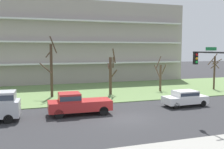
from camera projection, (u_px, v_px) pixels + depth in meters
name	position (u px, v px, depth m)	size (l,w,h in m)	color
ground	(128.00, 119.00, 21.19)	(160.00, 160.00, 0.00)	#2D2D30
grass_lawn_strip	(89.00, 91.00, 34.43)	(80.00, 16.00, 0.08)	#66844C
apartment_building	(71.00, 43.00, 47.43)	(38.58, 13.85, 13.51)	#9E938C
tree_left	(51.00, 69.00, 29.93)	(2.06, 2.01, 7.14)	#423023
tree_center	(111.00, 74.00, 31.79)	(1.14, 1.48, 5.75)	#4C3828
tree_right	(160.00, 76.00, 34.48)	(1.34, 1.38, 4.73)	brown
tree_far_right	(214.00, 71.00, 35.78)	(1.67, 1.66, 5.03)	#4C3828
pickup_red_near_left	(77.00, 103.00, 22.32)	(5.45, 2.13, 1.95)	#B22828
sedan_white_center_left	(185.00, 98.00, 25.67)	(4.45, 1.91, 1.57)	white
traffic_signal_mast	(219.00, 74.00, 17.50)	(0.90, 4.65, 5.86)	black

